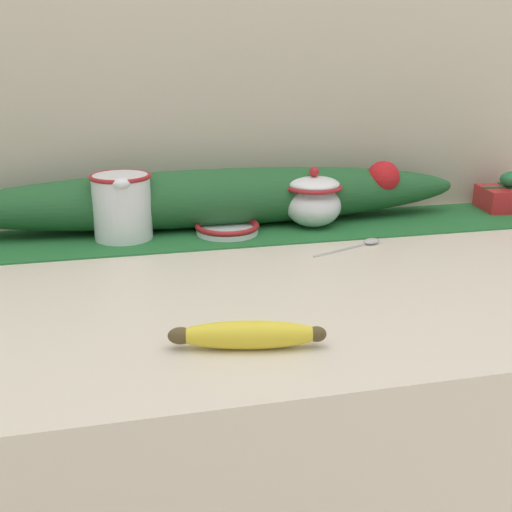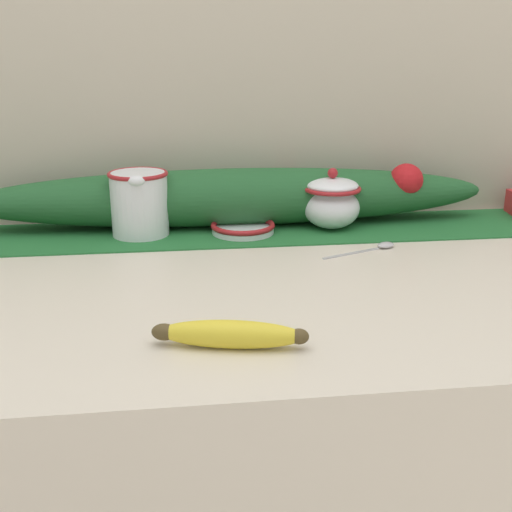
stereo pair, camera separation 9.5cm
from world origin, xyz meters
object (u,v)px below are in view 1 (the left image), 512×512
small_dish (227,228)px  gift_box (509,196)px  banana (247,335)px  cream_pitcher (122,204)px  sugar_bowl (313,200)px  spoon (366,243)px

small_dish → gift_box: (0.64, 0.05, 0.02)m
banana → gift_box: 0.88m
cream_pitcher → sugar_bowl: (0.37, -0.00, -0.01)m
small_dish → banana: size_ratio=0.65×
cream_pitcher → small_dish: (0.19, -0.02, -0.05)m
cream_pitcher → small_dish: size_ratio=1.08×
spoon → gift_box: (0.40, 0.17, 0.03)m
cream_pitcher → spoon: (0.43, -0.14, -0.06)m
sugar_bowl → spoon: size_ratio=0.81×
banana → spoon: banana is taller
banana → spoon: 0.47m
small_dish → banana: 0.49m
sugar_bowl → gift_box: size_ratio=0.91×
sugar_bowl → banana: size_ratio=0.63×
spoon → gift_box: gift_box is taller
cream_pitcher → banana: (0.13, -0.50, -0.05)m
small_dish → spoon: 0.26m
cream_pitcher → sugar_bowl: size_ratio=1.12×
gift_box → sugar_bowl: bearing=-175.9°
sugar_bowl → gift_box: (0.46, 0.03, -0.02)m
banana → gift_box: (0.71, 0.53, 0.01)m
small_dish → spoon: small_dish is taller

